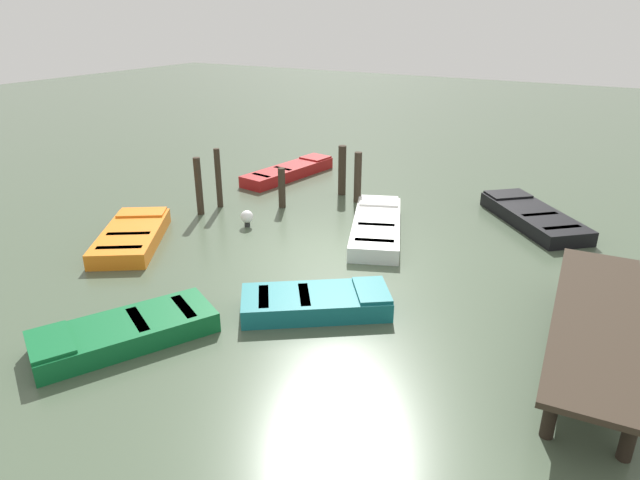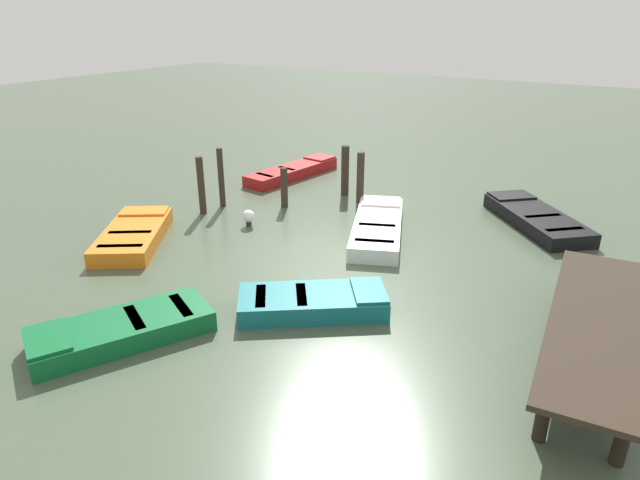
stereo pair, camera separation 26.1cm
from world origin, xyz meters
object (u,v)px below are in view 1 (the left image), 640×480
object	(u,v)px
marker_buoy	(247,217)
mooring_piling_center	(358,177)
rowboat_black	(533,216)
mooring_piling_far_right	(199,186)
dock_segment	(598,321)
rowboat_orange	(132,236)
rowboat_red	(289,171)
mooring_piling_far_left	(282,188)
mooring_piling_near_left	(342,170)
rowboat_green	(124,332)
mooring_piling_mid_right	(218,178)
rowboat_teal	(317,302)
rowboat_white	(377,226)

from	to	relation	value
marker_buoy	mooring_piling_center	bearing A→B (deg)	153.69
rowboat_black	mooring_piling_far_right	world-z (taller)	mooring_piling_far_right
dock_segment	rowboat_orange	xyz separation A→B (m)	(0.20, -11.09, -0.62)
rowboat_black	mooring_piling_far_right	xyz separation A→B (m)	(4.17, -8.89, 0.66)
rowboat_red	marker_buoy	size ratio (longest dim) A/B	8.75
mooring_piling_far_left	mooring_piling_near_left	size ratio (longest dim) A/B	0.76
rowboat_red	mooring_piling_near_left	bearing A→B (deg)	-99.81
rowboat_green	marker_buoy	size ratio (longest dim) A/B	7.23
rowboat_black	mooring_piling_mid_right	xyz separation A→B (m)	(3.35, -8.81, 0.71)
marker_buoy	mooring_piling_far_right	bearing A→B (deg)	-94.47
rowboat_red	mooring_piling_center	world-z (taller)	mooring_piling_center
rowboat_teal	mooring_piling_center	xyz separation A→B (m)	(-6.70, -2.38, 0.60)
rowboat_white	rowboat_black	bearing A→B (deg)	-72.54
marker_buoy	rowboat_white	bearing A→B (deg)	111.59
rowboat_green	rowboat_white	xyz separation A→B (m)	(-7.28, 1.83, -0.00)
mooring_piling_near_left	rowboat_teal	bearing A→B (deg)	23.95
dock_segment	mooring_piling_center	bearing A→B (deg)	-132.12
rowboat_black	marker_buoy	xyz separation A→B (m)	(4.32, -7.03, 0.07)
dock_segment	rowboat_white	xyz separation A→B (m)	(-3.67, -5.77, -0.62)
rowboat_orange	rowboat_red	world-z (taller)	same
mooring_piling_far_right	mooring_piling_far_left	bearing A→B (deg)	134.44
rowboat_red	mooring_piling_near_left	distance (m)	2.87
rowboat_white	mooring_piling_far_right	size ratio (longest dim) A/B	2.42
rowboat_green	mooring_piling_mid_right	size ratio (longest dim) A/B	1.87
rowboat_black	marker_buoy	world-z (taller)	marker_buoy
mooring_piling_center	rowboat_black	bearing A→B (deg)	98.37
mooring_piling_far_left	rowboat_teal	bearing A→B (deg)	39.62
dock_segment	mooring_piling_mid_right	distance (m)	11.46
rowboat_orange	rowboat_teal	distance (m)	6.06
dock_segment	rowboat_teal	world-z (taller)	dock_segment
rowboat_red	mooring_piling_far_right	xyz separation A→B (m)	(4.71, -0.15, 0.66)
mooring_piling_far_right	marker_buoy	size ratio (longest dim) A/B	3.64
rowboat_black	rowboat_teal	world-z (taller)	same
rowboat_black	mooring_piling_center	size ratio (longest dim) A/B	2.30
rowboat_red	rowboat_teal	size ratio (longest dim) A/B	1.33
mooring_piling_center	marker_buoy	size ratio (longest dim) A/B	3.39
rowboat_teal	mooring_piling_far_right	xyz separation A→B (m)	(-3.30, -5.99, 0.66)
rowboat_black	rowboat_red	size ratio (longest dim) A/B	0.89
mooring_piling_far_left	mooring_piling_mid_right	bearing A→B (deg)	-61.35
rowboat_white	mooring_piling_mid_right	bearing A→B (deg)	72.27
mooring_piling_center	rowboat_green	bearing A→B (deg)	-0.96
rowboat_teal	marker_buoy	xyz separation A→B (m)	(-3.16, -4.13, 0.07)
rowboat_white	rowboat_black	world-z (taller)	same
rowboat_white	rowboat_red	size ratio (longest dim) A/B	1.01
rowboat_black	mooring_piling_near_left	bearing A→B (deg)	51.47
rowboat_white	rowboat_black	size ratio (longest dim) A/B	1.13
rowboat_white	mooring_piling_far_right	world-z (taller)	mooring_piling_far_right
rowboat_white	mooring_piling_mid_right	distance (m)	5.27
marker_buoy	rowboat_red	bearing A→B (deg)	-160.64
rowboat_green	rowboat_white	bearing A→B (deg)	-166.41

